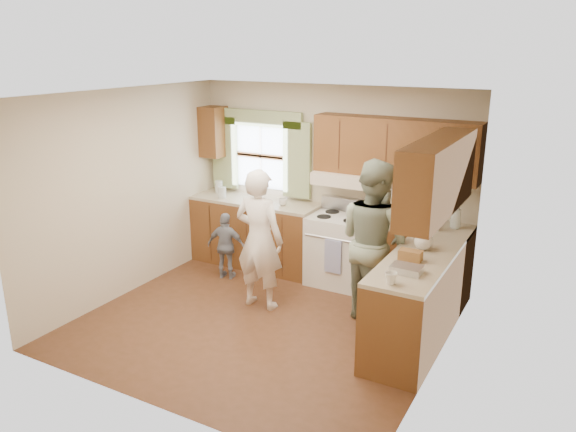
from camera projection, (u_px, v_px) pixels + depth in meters
The scene contains 6 objects.
room at pixel (261, 215), 5.90m from camera, with size 3.80×3.80×3.80m.
kitchen_fixtures at pixel (354, 233), 6.64m from camera, with size 3.80×2.25×2.15m.
stove at pixel (341, 249), 7.19m from camera, with size 0.76×0.67×1.07m.
woman_left at pixel (259, 239), 6.44m from camera, with size 0.60×0.40×1.66m, color white.
woman_right at pixel (374, 241), 6.14m from camera, with size 0.89×0.69×1.82m, color #203623.
child at pixel (226, 246), 7.34m from camera, with size 0.52×0.22×0.89m, color gray.
Camera 1 is at (2.97, -4.81, 2.96)m, focal length 35.00 mm.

